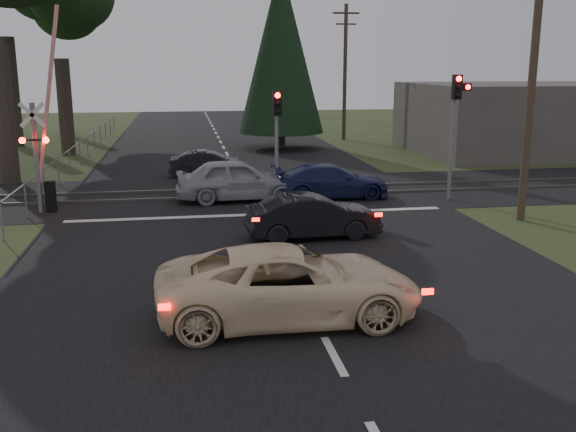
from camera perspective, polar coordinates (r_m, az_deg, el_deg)
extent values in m
plane|color=#313D1B|center=(14.37, 1.33, -7.24)|extent=(120.00, 120.00, 0.00)
cube|color=black|center=(23.90, -3.09, 1.10)|extent=(14.00, 100.00, 0.01)
cube|color=black|center=(25.85, -3.58, 2.02)|extent=(120.00, 8.00, 0.01)
cube|color=silver|center=(22.15, -2.58, 0.15)|extent=(13.00, 0.35, 0.00)
cube|color=#59544C|center=(25.06, -3.39, 1.77)|extent=(120.00, 0.12, 0.10)
cube|color=#59544C|center=(26.62, -3.76, 2.44)|extent=(120.00, 0.12, 0.10)
cylinder|color=slate|center=(23.77, -21.44, 4.77)|extent=(0.18, 0.18, 3.80)
cube|color=white|center=(23.52, -21.80, 8.35)|extent=(0.88, 0.03, 0.88)
cube|color=white|center=(23.52, -21.80, 8.35)|extent=(0.88, 0.03, 0.88)
cube|color=black|center=(23.62, -21.61, 6.30)|extent=(0.90, 0.06, 0.06)
sphere|color=#FF0C07|center=(23.63, -22.55, 6.22)|extent=(0.22, 0.22, 0.22)
sphere|color=#FF0C07|center=(23.47, -20.73, 6.34)|extent=(0.22, 0.22, 0.22)
cube|color=black|center=(23.91, -20.35, 1.62)|extent=(0.35, 0.25, 1.10)
cube|color=red|center=(23.47, -20.54, 9.91)|extent=(1.16, 0.10, 5.93)
cylinder|color=slate|center=(25.12, 14.31, 5.69)|extent=(0.14, 0.14, 3.80)
cube|color=black|center=(24.77, 14.79, 11.02)|extent=(0.32, 0.24, 0.90)
sphere|color=#FF0C07|center=(24.65, 14.95, 11.70)|extent=(0.20, 0.20, 0.20)
sphere|color=black|center=(24.65, 14.91, 11.01)|extent=(0.18, 0.18, 0.18)
sphere|color=black|center=(24.67, 14.87, 10.31)|extent=(0.18, 0.18, 0.18)
cube|color=black|center=(24.93, 15.60, 10.99)|extent=(0.28, 0.22, 0.28)
sphere|color=#FF0C07|center=(24.82, 15.72, 10.97)|extent=(0.18, 0.18, 0.18)
cylinder|color=slate|center=(24.52, -1.01, 5.21)|extent=(0.14, 0.14, 3.20)
cube|color=black|center=(24.14, -0.97, 9.97)|extent=(0.32, 0.24, 0.90)
sphere|color=#FF0C07|center=(24.00, -0.93, 10.67)|extent=(0.20, 0.20, 0.20)
sphere|color=black|center=(24.02, -0.92, 9.96)|extent=(0.18, 0.18, 0.18)
sphere|color=black|center=(24.03, -0.92, 9.24)|extent=(0.18, 0.18, 0.18)
cylinder|color=#4C3D2D|center=(22.16, 20.86, 11.04)|extent=(0.26, 0.26, 9.00)
cylinder|color=#4C3D2D|center=(44.61, 5.08, 12.53)|extent=(0.26, 0.26, 9.00)
cube|color=#4C3D2D|center=(44.73, 5.19, 17.53)|extent=(1.80, 0.12, 0.12)
cube|color=#4C3D2D|center=(44.69, 5.17, 16.63)|extent=(1.40, 0.10, 0.10)
cylinder|color=#4C3D2D|center=(69.11, -0.16, 12.82)|extent=(0.26, 0.26, 9.00)
cube|color=#4C3D2D|center=(69.19, -0.17, 16.05)|extent=(1.80, 0.12, 0.12)
cube|color=#4C3D2D|center=(69.16, -0.17, 15.47)|extent=(1.40, 0.10, 0.10)
cylinder|color=#473D33|center=(30.25, -23.90, 8.15)|extent=(0.83, 0.83, 5.85)
cylinder|color=#473D33|center=(38.85, -19.18, 9.10)|extent=(0.80, 0.80, 5.40)
cylinder|color=#473D33|center=(44.51, -23.33, 10.07)|extent=(0.89, 0.89, 6.75)
cylinder|color=#473D33|center=(50.01, -19.39, 9.85)|extent=(0.80, 0.80, 5.40)
cylinder|color=#473D33|center=(39.89, -0.62, 7.46)|extent=(0.50, 0.50, 2.00)
cone|color=black|center=(39.70, -0.64, 14.66)|extent=(5.20, 5.20, 10.00)
cube|color=#59514C|center=(40.88, 21.04, 8.14)|extent=(14.00, 10.00, 4.00)
imported|color=#FFE5B6|center=(12.98, 0.13, -6.05)|extent=(5.35, 2.49, 1.48)
imported|color=black|center=(19.06, 2.21, -0.04)|extent=(4.03, 1.62, 1.30)
imported|color=#9DA0A5|center=(24.42, -4.44, 3.24)|extent=(4.75, 2.01, 1.60)
imported|color=#171D45|center=(24.88, 3.81, 3.09)|extent=(4.51, 1.85, 1.31)
imported|color=black|center=(29.93, -7.04, 4.63)|extent=(3.68, 1.54, 1.18)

